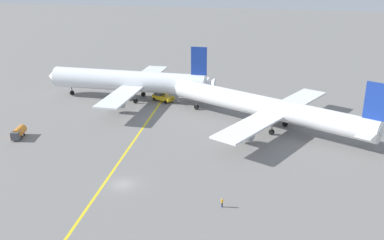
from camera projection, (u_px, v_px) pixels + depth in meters
The scene contains 7 objects.
ground_plane at pixel (123, 184), 80.25m from camera, with size 600.00×600.00×0.00m, color slate.
taxiway_stripe at pixel (121, 159), 90.19m from camera, with size 0.50×120.00×0.01m, color yellow.
airliner_at_gate_left at pixel (129, 81), 126.74m from camera, with size 50.96×44.58×16.25m.
airliner_being_pushed at pixel (268, 108), 105.34m from camera, with size 54.21×42.92×15.49m.
pushback_tug at pixel (163, 97), 126.79m from camera, with size 9.20×5.89×2.81m.
gse_fuel_bowser_stubby at pixel (18, 133), 100.41m from camera, with size 2.64×5.14×2.40m.
ground_crew_marshaller_foreground at pixel (222, 202), 72.71m from camera, with size 0.36×0.36×1.65m.
Camera 1 is at (26.83, -67.08, 39.01)m, focal length 41.05 mm.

